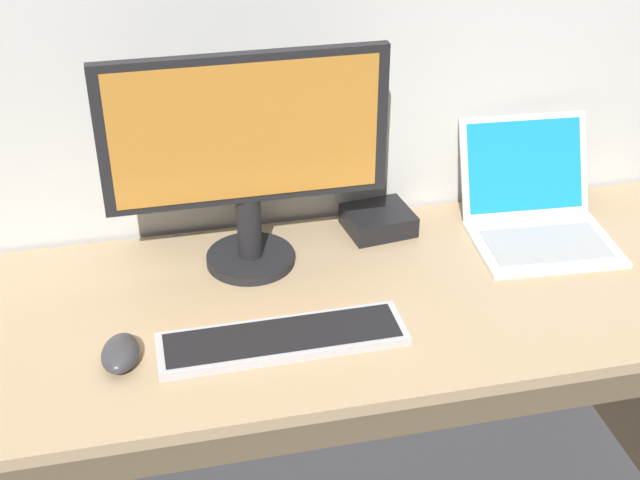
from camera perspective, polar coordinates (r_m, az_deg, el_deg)
desk at (r=1.87m, az=2.40°, el=-8.31°), size 1.65×0.64×0.71m
laptop_white at (r=2.02m, az=13.87°, el=2.00°), size 0.32×0.35×0.22m
external_monitor at (r=1.74m, az=-4.84°, el=5.65°), size 0.57×0.19×0.47m
wired_keyboard at (r=1.64m, az=-2.46°, el=-6.46°), size 0.47×0.13×0.02m
computer_mouse at (r=1.63m, az=-12.89°, el=-7.21°), size 0.08×0.12×0.04m
external_drive_box at (r=1.98m, az=3.82°, el=1.29°), size 0.16×0.15×0.05m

